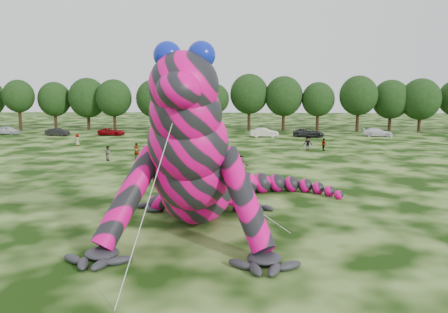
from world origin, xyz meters
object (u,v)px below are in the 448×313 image
at_px(tree_12, 318,107).
at_px(car_6, 309,133).
at_px(tree_5, 88,104).
at_px(car_1, 57,132).
at_px(tree_10, 249,102).
at_px(tree_11, 284,104).
at_px(tree_3, 19,105).
at_px(spectator_2, 308,143).
at_px(tree_9, 215,107).
at_px(car_5, 264,133).
at_px(tree_7, 154,105).
at_px(spectator_0, 137,151).
at_px(spectator_1, 108,153).
at_px(tree_15, 420,105).
at_px(spectator_3, 324,144).
at_px(spectator_5, 241,166).
at_px(car_0, 8,130).
at_px(car_3, 172,131).
at_px(tree_6, 114,105).
at_px(car_4, 202,133).
at_px(car_2, 112,132).
at_px(tree_8, 186,107).
at_px(tree_13, 358,104).
at_px(tree_4, 55,106).
at_px(inflatable_gecko, 199,137).
at_px(tree_14, 391,105).
at_px(spectator_4, 77,140).
at_px(car_7, 377,132).

distance_m(tree_12, car_6, 11.29).
height_order(tree_5, car_1, tree_5).
height_order(tree_10, tree_11, tree_10).
relative_size(tree_3, car_1, 2.43).
relative_size(car_6, spectator_2, 2.75).
distance_m(tree_9, car_5, 13.96).
bearing_deg(tree_7, spectator_0, -82.06).
height_order(tree_10, spectator_1, tree_10).
distance_m(tree_15, spectator_3, 34.27).
xyz_separation_m(tree_5, spectator_5, (29.26, -43.28, -3.98)).
bearing_deg(tree_5, car_0, -140.07).
relative_size(tree_7, car_3, 1.83).
xyz_separation_m(tree_6, car_4, (17.16, -9.84, -4.03)).
height_order(tree_10, car_2, tree_10).
height_order(tree_3, tree_8, tree_3).
bearing_deg(tree_15, tree_6, -178.89).
xyz_separation_m(tree_3, car_4, (35.32, -10.22, -4.00)).
xyz_separation_m(tree_3, spectator_2, (50.26, -25.19, -3.80)).
distance_m(tree_15, car_2, 55.14).
relative_size(tree_8, tree_13, 0.88).
height_order(tree_3, tree_4, tree_3).
distance_m(tree_13, spectator_1, 49.56).
xyz_separation_m(car_4, car_6, (17.34, 0.71, -0.02)).
xyz_separation_m(tree_15, spectator_1, (-46.78, -35.03, -4.00)).
height_order(tree_5, spectator_0, tree_5).
bearing_deg(inflatable_gecko, car_6, 75.96).
bearing_deg(tree_11, tree_14, 1.54).
bearing_deg(tree_7, inflatable_gecko, -75.87).
distance_m(tree_4, tree_10, 37.04).
xyz_separation_m(tree_15, car_1, (-63.04, -10.25, -4.18)).
xyz_separation_m(tree_9, tree_12, (18.95, 0.39, 0.15)).
relative_size(tree_5, tree_14, 1.04).
bearing_deg(spectator_0, tree_12, -121.48).
height_order(tree_12, car_1, tree_12).
relative_size(tree_10, car_4, 2.50).
xyz_separation_m(tree_13, spectator_2, (-12.59, -25.25, -4.15)).
height_order(tree_6, spectator_3, tree_6).
height_order(car_3, spectator_4, spectator_4).
bearing_deg(car_7, tree_14, -17.74).
xyz_separation_m(tree_4, tree_9, (30.71, -1.37, -0.19)).
relative_size(car_6, spectator_5, 2.74).
bearing_deg(car_7, tree_7, 88.00).
height_order(tree_4, tree_10, tree_10).
bearing_deg(spectator_4, car_5, -151.30).
distance_m(tree_3, spectator_3, 58.18).
height_order(tree_14, car_7, tree_14).
distance_m(tree_7, car_7, 39.46).
height_order(tree_8, spectator_1, tree_8).
distance_m(tree_14, spectator_3, 32.08).
height_order(tree_4, car_7, tree_4).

